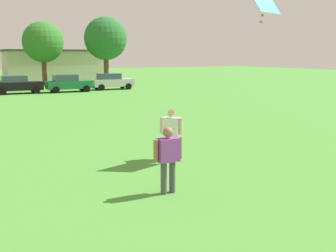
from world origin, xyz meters
TOP-DOWN VIEW (x-y plane):
  - adult_bystander at (2.71, 9.94)m, footprint 0.83×0.35m
  - bystander_midfield at (4.41, 13.05)m, footprint 0.62×0.63m
  - kite at (7.53, 12.22)m, footprint 1.46×1.02m
  - parked_car_black_1 at (2.69, 40.92)m, footprint 4.30×2.02m
  - parked_car_green_2 at (7.35, 40.57)m, footprint 4.30×2.02m
  - parked_car_silver_3 at (12.06, 41.44)m, footprint 4.30×2.02m
  - tree_right at (7.00, 50.99)m, footprint 4.79×4.79m
  - tree_far_right at (14.26, 49.62)m, footprint 5.25×5.25m
  - house_left at (9.92, 59.92)m, footprint 13.67×8.31m

SIDE VIEW (x-z plane):
  - parked_car_black_1 at x=2.69m, z-range 0.02..1.70m
  - parked_car_green_2 at x=7.35m, z-range 0.02..1.70m
  - parked_car_silver_3 at x=12.06m, z-range 0.02..1.70m
  - bystander_midfield at x=4.41m, z-range 0.16..1.89m
  - adult_bystander at x=2.71m, z-range 0.16..1.91m
  - house_left at x=9.92m, z-range 0.01..4.31m
  - tree_right at x=7.00m, z-range 1.31..8.78m
  - kite at x=7.53m, z-range 4.73..5.89m
  - tree_far_right at x=14.26m, z-range 1.43..9.62m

